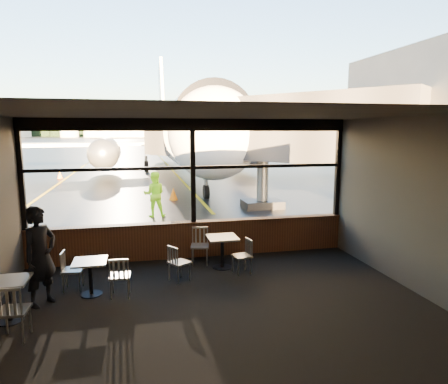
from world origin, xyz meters
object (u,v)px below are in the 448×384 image
object	(u,v)px
cafe_table_mid	(91,278)
cone_nose	(173,194)
cafe_table_left	(9,301)
cone_wing	(60,175)
chair_near_n	(200,246)
chair_mid_s	(120,276)
passenger	(40,256)
chair_near_w	(179,263)
chair_mid_w	(73,270)
cafe_table_near	(222,252)
chair_near_e	(242,256)
chair_left_s	(13,311)
jet_bridge	(263,146)
ground_crew	(154,194)
airliner	(177,98)

from	to	relation	value
cafe_table_mid	cone_nose	world-z (taller)	cafe_table_mid
cafe_table_left	cone_wing	xyz separation A→B (m)	(-2.85, 21.50, -0.12)
chair_near_n	cone_nose	size ratio (longest dim) A/B	1.56
chair_mid_s	passenger	xyz separation A→B (m)	(-1.40, -0.05, 0.52)
cone_wing	chair_near_n	bearing A→B (deg)	-71.45
chair_near_w	chair_mid_w	bearing A→B (deg)	-121.62
cafe_table_near	chair_near_e	bearing A→B (deg)	-52.77
cone_nose	cone_wing	size ratio (longest dim) A/B	1.13
cafe_table_left	chair_left_s	bearing A→B (deg)	-68.79
cafe_table_mid	chair_near_n	size ratio (longest dim) A/B	0.79
jet_bridge	ground_crew	size ratio (longest dim) A/B	6.99
chair_mid_s	cone_wing	bearing A→B (deg)	105.50
chair_near_w	passenger	bearing A→B (deg)	-108.48
cafe_table_mid	chair_left_s	distance (m)	1.81
cafe_table_near	chair_left_s	distance (m)	4.58
airliner	chair_left_s	bearing A→B (deg)	-102.03
chair_left_s	ground_crew	xyz separation A→B (m)	(2.56, 8.59, 0.38)
chair_near_e	passenger	size ratio (longest dim) A/B	0.43
airliner	chair_mid_s	distance (m)	24.06
chair_near_e	chair_mid_w	world-z (taller)	chair_mid_w
chair_near_w	chair_mid_w	world-z (taller)	chair_mid_w
chair_left_s	chair_near_n	bearing A→B (deg)	44.31
jet_bridge	cafe_table_near	xyz separation A→B (m)	(-3.06, -6.48, -2.20)
chair_mid_s	chair_near_w	bearing A→B (deg)	28.02
airliner	passenger	xyz separation A→B (m)	(-4.95, -23.26, -4.72)
airliner	passenger	distance (m)	24.25
chair_near_n	chair_mid_s	bearing A→B (deg)	51.76
ground_crew	cone_wing	bearing A→B (deg)	-63.31
jet_bridge	chair_near_n	world-z (taller)	jet_bridge
chair_mid_s	chair_near_n	bearing A→B (deg)	43.62
cafe_table_near	chair_mid_s	size ratio (longest dim) A/B	0.92
chair_mid_s	chair_mid_w	size ratio (longest dim) A/B	1.01
cafe_table_near	cone_wing	size ratio (longest dim) A/B	1.50
cafe_table_near	chair_mid_w	distance (m)	3.30
chair_near_e	chair_mid_s	world-z (taller)	chair_mid_s
chair_mid_w	cone_nose	bearing A→B (deg)	167.79
chair_left_s	passenger	distance (m)	1.35
cafe_table_mid	jet_bridge	bearing A→B (deg)	51.53
chair_mid_s	cafe_table_mid	bearing A→B (deg)	163.20
chair_near_w	ground_crew	distance (m)	6.73
cafe_table_left	chair_mid_w	size ratio (longest dim) A/B	0.90
cafe_table_mid	chair_mid_s	world-z (taller)	chair_mid_s
airliner	chair_near_e	distance (m)	23.12
chair_mid_s	cone_wing	world-z (taller)	chair_mid_s
chair_mid_s	cafe_table_near	bearing A→B (deg)	30.18
chair_mid_w	passenger	distance (m)	0.92
passenger	ground_crew	world-z (taller)	passenger
cafe_table_left	chair_near_n	size ratio (longest dim) A/B	0.83
cafe_table_mid	chair_near_w	xyz separation A→B (m)	(1.78, 0.36, 0.05)
cafe_table_mid	cafe_table_left	world-z (taller)	cafe_table_left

